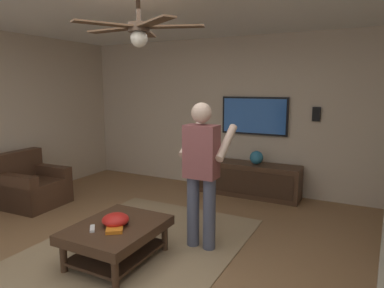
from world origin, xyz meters
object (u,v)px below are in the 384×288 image
media_console (248,179)px  wall_speaker_left (316,114)px  person_standing (202,167)px  ceiling_fan (139,30)px  remote_white (92,229)px  book (115,228)px  coffee_table (117,234)px  tv (254,116)px  vase_round (256,158)px  wall_speaker_right (201,116)px  remote_black (124,222)px  bowl (116,220)px  armchair (32,187)px

media_console → wall_speaker_left: wall_speaker_left is taller
person_standing → ceiling_fan: size_ratio=1.38×
remote_white → book: bearing=-106.8°
coffee_table → tv: tv is taller
vase_round → wall_speaker_right: wall_speaker_right is taller
vase_round → wall_speaker_right: 1.31m
remote_black → book: size_ratio=0.68×
bowl → wall_speaker_left: 3.49m
remote_white → vase_round: (2.94, -0.80, 0.25)m
remote_white → wall_speaker_left: size_ratio=0.68×
tv → remote_black: size_ratio=7.52×
person_standing → wall_speaker_left: (2.30, -0.87, 0.45)m
ceiling_fan → tv: bearing=-4.7°
coffee_table → book: size_ratio=4.55×
person_standing → wall_speaker_right: bearing=25.3°
book → ceiling_fan: ceiling_fan is taller
remote_white → coffee_table: bearing=-74.2°
person_standing → remote_white: bearing=138.6°
book → wall_speaker_right: 3.26m
bowl → ceiling_fan: bearing=-72.6°
armchair → media_console: bearing=32.4°
book → wall_speaker_left: 3.55m
ceiling_fan → wall_speaker_right: bearing=14.6°
remote_black → tv: bearing=114.4°
bowl → vase_round: vase_round is taller
armchair → wall_speaker_right: size_ratio=3.85×
coffee_table → wall_speaker_left: 3.52m
tv → ceiling_fan: 3.07m
coffee_table → book: bearing=-147.6°
media_console → tv: 1.07m
bowl → wall_speaker_left: bearing=-26.8°
person_standing → wall_speaker_left: bearing=-21.4°
remote_white → book: book is taller
tv → book: 3.25m
tv → vase_round: size_ratio=5.13×
tv → remote_white: 3.37m
wall_speaker_left → ceiling_fan: 3.30m
bowl → wall_speaker_left: size_ratio=1.26×
remote_black → media_console: bearing=113.5°
coffee_table → person_standing: bearing=-43.0°
tv → armchair: bearing=-51.8°
coffee_table → person_standing: 1.14m
media_console → person_standing: bearing=3.2°
book → remote_white: bearing=-101.0°
armchair → wall_speaker_right: (2.23, -1.81, 1.00)m
remote_black → vase_round: bearing=110.8°
wall_speaker_left → ceiling_fan: size_ratio=0.19×
bowl → person_standing: bearing=-42.2°
coffee_table → person_standing: person_standing is taller
bowl → remote_white: (-0.19, 0.14, -0.05)m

